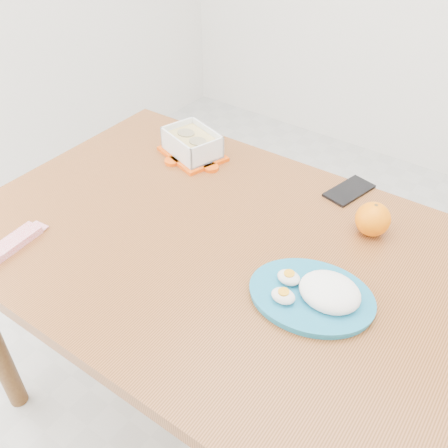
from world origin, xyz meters
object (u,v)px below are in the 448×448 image
Objects in this scene: dining_table at (224,269)px; orange_fruit at (373,219)px; food_container at (192,144)px; smartphone at (349,191)px; rice_plate at (317,293)px.

orange_fruit reaches higher than dining_table.
dining_table is at bearing -137.55° from orange_fruit.
food_container is 0.49m from smartphone.
orange_fruit is 0.59× the size of smartphone.
smartphone is at bearing 131.97° from orange_fruit.
orange_fruit is at bearing -35.05° from smartphone.
smartphone is at bearing 92.44° from rice_plate.
rice_plate is (-0.00, -0.28, -0.02)m from orange_fruit.
food_container is at bearing 138.40° from dining_table.
dining_table is at bearing -23.23° from food_container.
food_container is 0.60m from orange_fruit.
rice_plate is 2.21× the size of smartphone.
smartphone is (-0.12, 0.13, -0.04)m from orange_fruit.
orange_fruit is (0.27, 0.25, 0.13)m from dining_table.
rice_plate is 0.43m from smartphone.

